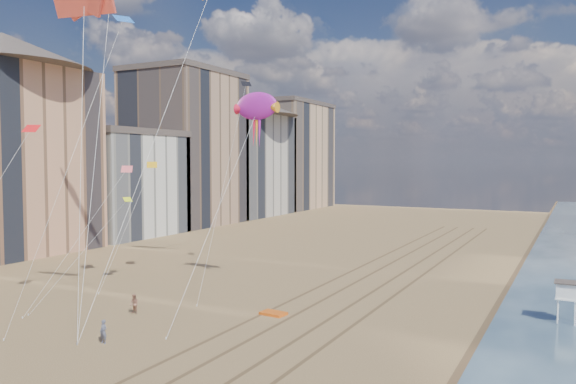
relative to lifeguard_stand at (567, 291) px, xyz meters
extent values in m
plane|color=#42301E|center=(-0.93, 7.74, -2.37)|extent=(260.00, 260.00, 0.00)
cube|color=brown|center=(-21.13, -2.26, -2.36)|extent=(0.28, 120.00, 0.01)
cube|color=brown|center=(-18.73, -2.26, -2.36)|extent=(0.28, 120.00, 0.01)
cube|color=brown|center=(-15.93, -2.26, -2.36)|extent=(0.28, 120.00, 0.01)
cube|color=brown|center=(-13.73, -2.26, -2.36)|extent=(0.28, 120.00, 0.01)
cube|color=tan|center=(-65.43, 1.74, 9.63)|extent=(15.00, 20.00, 24.00)
cone|color=#473D38|center=(-65.43, 1.74, 23.83)|extent=(31.11, 31.11, 4.40)
cube|color=silver|center=(-64.93, 21.74, 5.63)|extent=(14.00, 18.00, 16.00)
cube|color=#473D38|center=(-64.93, 21.74, 14.13)|extent=(14.28, 18.36, 1.00)
cube|color=tan|center=(-65.93, 39.74, 11.63)|extent=(16.00, 20.00, 28.00)
cube|color=#473D38|center=(-65.93, 39.74, 26.13)|extent=(16.32, 20.40, 1.00)
cube|color=#BCB2A3|center=(-65.43, 59.74, 8.63)|extent=(15.00, 22.00, 22.00)
cone|color=#473D38|center=(-65.43, 59.74, 21.83)|extent=(34.22, 34.22, 4.40)
cube|color=tan|center=(-65.93, 81.74, 10.63)|extent=(16.00, 24.00, 26.00)
cube|color=#473D38|center=(-65.93, 81.74, 24.13)|extent=(16.32, 24.48, 1.00)
cylinder|color=white|center=(-0.57, -0.57, -1.52)|extent=(0.11, 0.11, 1.70)
cylinder|color=white|center=(0.57, -0.57, -1.52)|extent=(0.11, 0.11, 1.70)
cylinder|color=white|center=(-0.57, 0.57, -1.52)|extent=(0.11, 0.11, 1.70)
cylinder|color=white|center=(0.57, 0.57, -1.52)|extent=(0.11, 0.11, 1.70)
cube|color=white|center=(0.00, 0.00, -0.52)|extent=(1.51, 1.51, 0.11)
cube|color=white|center=(0.00, 0.00, 0.04)|extent=(1.42, 1.42, 1.04)
cube|color=#473D38|center=(0.00, 0.00, 0.66)|extent=(1.70, 1.70, 0.09)
cube|color=#D95612|center=(-20.28, -8.18, -2.26)|extent=(2.05, 1.42, 0.22)
ellipsoid|color=#971791|center=(-25.21, -2.34, 14.52)|extent=(4.33, 0.81, 2.57)
cone|color=red|center=(-26.76, -2.34, 14.33)|extent=(1.16, 0.97, 0.97)
cone|color=orange|center=(-23.66, -2.34, 14.33)|extent=(1.16, 0.97, 0.97)
cylinder|color=silver|center=(-24.49, -9.56, 5.59)|extent=(0.03, 0.03, 21.55)
imported|color=#515569|center=(-26.84, -19.36, -1.58)|extent=(0.60, 0.41, 1.57)
imported|color=#98644D|center=(-30.07, -12.99, -1.59)|extent=(0.83, 0.68, 1.56)
cube|color=#E64733|center=(-31.02, -16.56, 20.82)|extent=(4.87, 1.62, 1.66)
plane|color=#EBA913|center=(-37.44, -2.31, 9.23)|extent=(1.74, 1.72, 0.62)
plane|color=#FA6165|center=(-35.18, -8.19, 8.89)|extent=(1.67, 1.65, 0.59)
plane|color=blue|center=(-31.38, -12.31, 20.72)|extent=(2.26, 2.33, 0.82)
plane|color=#EBFE1A|center=(-37.88, -5.34, 5.92)|extent=(1.24, 1.27, 0.40)
plane|color=red|center=(-37.05, -16.46, 12.12)|extent=(1.84, 1.79, 0.64)
plane|color=black|center=(-29.02, 2.04, 17.27)|extent=(1.60, 1.59, 0.60)
camera|label=1|loc=(0.64, -45.86, 9.60)|focal=35.00mm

